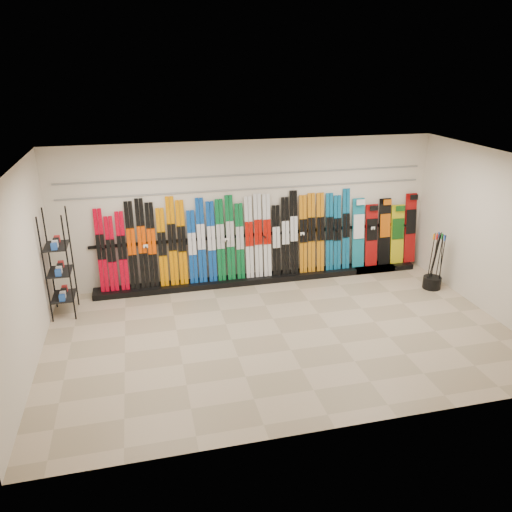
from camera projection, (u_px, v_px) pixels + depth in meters
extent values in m
plane|color=tan|center=(281.00, 333.00, 8.73)|extent=(8.00, 8.00, 0.00)
plane|color=beige|center=(249.00, 212.00, 10.45)|extent=(8.00, 0.00, 8.00)
plane|color=beige|center=(22.00, 276.00, 7.32)|extent=(0.00, 5.00, 5.00)
plane|color=beige|center=(494.00, 235.00, 9.06)|extent=(0.00, 5.00, 5.00)
plane|color=silver|center=(285.00, 162.00, 7.65)|extent=(8.00, 8.00, 0.00)
cube|color=black|center=(262.00, 278.00, 10.83)|extent=(8.00, 0.40, 0.12)
cube|color=#C30018|center=(101.00, 251.00, 9.85)|extent=(0.17, 0.24, 1.68)
cube|color=#C30018|center=(111.00, 254.00, 9.91)|extent=(0.17, 0.22, 1.51)
cube|color=#C30018|center=(122.00, 251.00, 9.94)|extent=(0.17, 0.23, 1.60)
cube|color=black|center=(132.00, 246.00, 9.96)|extent=(0.17, 0.26, 1.78)
cube|color=black|center=(142.00, 244.00, 10.00)|extent=(0.17, 0.26, 1.83)
cube|color=black|center=(152.00, 245.00, 10.05)|extent=(0.17, 0.25, 1.74)
cube|color=orange|center=(162.00, 248.00, 10.11)|extent=(0.17, 0.23, 1.61)
cube|color=orange|center=(172.00, 242.00, 10.13)|extent=(0.17, 0.26, 1.83)
cube|color=orange|center=(182.00, 243.00, 10.18)|extent=(0.17, 0.25, 1.74)
cube|color=#0B3F98|center=(192.00, 247.00, 10.26)|extent=(0.17, 0.22, 1.52)
cube|color=#0B3F98|center=(201.00, 241.00, 10.27)|extent=(0.17, 0.26, 1.77)
cube|color=#0B3F98|center=(211.00, 242.00, 10.32)|extent=(0.17, 0.24, 1.68)
cube|color=#086029|center=(220.00, 240.00, 10.36)|extent=(0.17, 0.25, 1.72)
cube|color=#086029|center=(230.00, 238.00, 10.40)|extent=(0.17, 0.26, 1.79)
cube|color=#086029|center=(240.00, 242.00, 10.46)|extent=(0.17, 0.23, 1.61)
cube|color=silver|center=(249.00, 238.00, 10.49)|extent=(0.17, 0.25, 1.73)
cube|color=silver|center=(258.00, 236.00, 10.53)|extent=(0.17, 0.26, 1.78)
cube|color=silver|center=(267.00, 236.00, 10.58)|extent=(0.17, 0.25, 1.76)
cube|color=black|center=(276.00, 241.00, 10.65)|extent=(0.17, 0.22, 1.52)
cube|color=black|center=(285.00, 236.00, 10.67)|extent=(0.17, 0.24, 1.68)
cube|color=black|center=(294.00, 233.00, 10.70)|extent=(0.17, 0.26, 1.80)
cube|color=#C37210|center=(303.00, 235.00, 10.76)|extent=(0.17, 0.25, 1.69)
cube|color=#C37210|center=(311.00, 233.00, 10.80)|extent=(0.17, 0.25, 1.73)
cube|color=#C37210|center=(320.00, 233.00, 10.84)|extent=(0.17, 0.25, 1.72)
cube|color=#0D5985|center=(329.00, 232.00, 10.89)|extent=(0.17, 0.25, 1.70)
cube|color=#0D5985|center=(337.00, 233.00, 10.94)|extent=(0.17, 0.24, 1.64)
cube|color=#0D5985|center=(346.00, 229.00, 10.97)|extent=(0.17, 0.26, 1.78)
cube|color=#14728C|center=(358.00, 233.00, 11.08)|extent=(0.28, 0.24, 1.54)
cube|color=#990C0C|center=(371.00, 235.00, 11.17)|extent=(0.29, 0.22, 1.39)
cube|color=black|center=(385.00, 232.00, 11.23)|extent=(0.27, 0.23, 1.50)
cube|color=gold|center=(397.00, 234.00, 11.31)|extent=(0.32, 0.21, 1.34)
cube|color=#990C0C|center=(410.00, 228.00, 11.36)|extent=(0.27, 0.24, 1.58)
cube|color=black|center=(59.00, 264.00, 9.09)|extent=(0.40, 0.60, 2.00)
cylinder|color=black|center=(432.00, 282.00, 10.45)|extent=(0.37, 0.37, 0.25)
cylinder|color=black|center=(434.00, 260.00, 10.34)|extent=(0.14, 0.04, 1.18)
cylinder|color=black|center=(431.00, 261.00, 10.29)|extent=(0.15, 0.15, 1.17)
cylinder|color=black|center=(441.00, 262.00, 10.21)|extent=(0.05, 0.09, 1.18)
cylinder|color=black|center=(434.00, 261.00, 10.30)|extent=(0.04, 0.09, 1.18)
cylinder|color=black|center=(434.00, 261.00, 10.26)|extent=(0.10, 0.13, 1.18)
cylinder|color=black|center=(442.00, 262.00, 10.22)|extent=(0.02, 0.04, 1.18)
cylinder|color=black|center=(435.00, 259.00, 10.40)|extent=(0.12, 0.07, 1.18)
cylinder|color=black|center=(439.00, 261.00, 10.29)|extent=(0.03, 0.09, 1.18)
cube|color=gray|center=(249.00, 189.00, 10.26)|extent=(7.60, 0.02, 0.03)
cube|color=gray|center=(249.00, 175.00, 10.15)|extent=(7.60, 0.02, 0.03)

